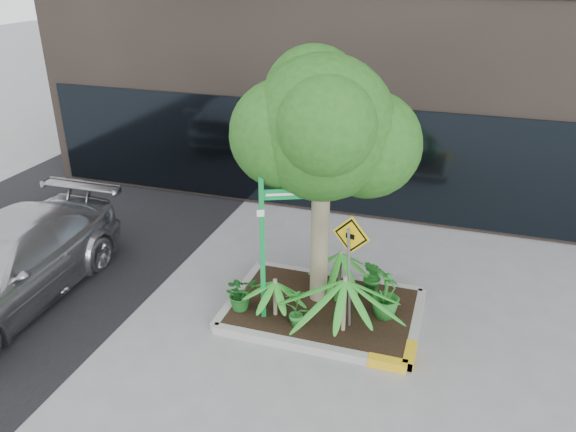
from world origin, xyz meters
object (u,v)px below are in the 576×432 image
(tree, at_px, (323,128))
(cattle_sign, at_px, (350,255))
(parked_car, at_px, (4,266))
(street_sign_post, at_px, (265,234))

(tree, xyz_separation_m, cattle_sign, (0.69, -0.79, -1.75))
(parked_car, bearing_deg, street_sign_post, 9.69)
(tree, distance_m, cattle_sign, 2.04)
(tree, relative_size, street_sign_post, 1.65)
(parked_car, bearing_deg, cattle_sign, 7.24)
(tree, relative_size, parked_car, 0.88)
(tree, xyz_separation_m, parked_car, (-5.33, -1.67, -2.53))
(cattle_sign, bearing_deg, tree, 147.63)
(cattle_sign, bearing_deg, parked_car, -155.25)
(tree, height_order, parked_car, tree)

